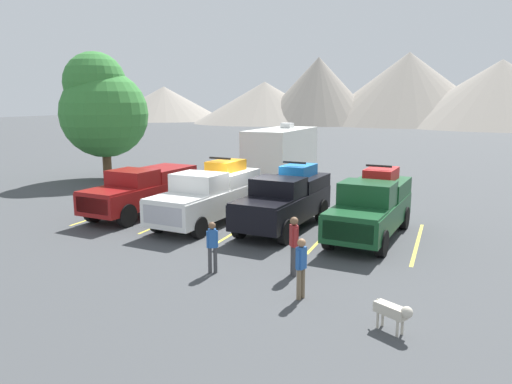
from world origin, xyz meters
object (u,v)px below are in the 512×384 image
pickup_truck_d (372,205)px  person_c (212,244)px  dog (394,312)px  pickup_truck_c (286,199)px  person_a (294,242)px  pickup_truck_b (210,194)px  person_b (301,264)px  pickup_truck_a (144,189)px  camper_trailer_a (281,154)px

pickup_truck_d → person_c: bearing=-123.1°
dog → pickup_truck_c: bearing=123.5°
person_a → dog: size_ratio=1.89×
pickup_truck_b → person_c: bearing=-62.0°
person_a → person_c: bearing=-162.7°
person_b → dog: (2.41, -1.03, -0.42)m
person_a → dog: (3.10, -2.57, -0.51)m
pickup_truck_b → pickup_truck_d: size_ratio=1.02×
person_c → pickup_truck_c: bearing=86.6°
pickup_truck_c → person_a: pickup_truck_c is taller
pickup_truck_a → pickup_truck_b: (3.42, -0.29, 0.07)m
pickup_truck_d → person_a: pickup_truck_d is taller
pickup_truck_d → person_a: 5.16m
pickup_truck_a → person_b: bearing=-35.2°
person_c → person_b: bearing=-15.9°
person_c → camper_trailer_a: bearing=101.1°
pickup_truck_b → camper_trailer_a: camper_trailer_a is taller
pickup_truck_b → person_c: 6.09m
pickup_truck_a → pickup_truck_c: bearing=0.4°
pickup_truck_d → person_b: size_ratio=3.68×
pickup_truck_c → person_c: (-0.34, -5.70, -0.29)m
pickup_truck_d → person_a: (-1.43, -4.96, -0.19)m
pickup_truck_c → person_c: size_ratio=3.71×
pickup_truck_a → pickup_truck_c: (6.61, 0.04, 0.06)m
pickup_truck_b → dog: 10.96m
pickup_truck_d → dog: bearing=-77.5°
pickup_truck_a → dog: pickup_truck_a is taller
pickup_truck_c → person_c: pickup_truck_c is taller
pickup_truck_b → pickup_truck_d: 6.55m
pickup_truck_b → person_b: pickup_truck_b is taller
pickup_truck_d → dog: 7.74m
pickup_truck_c → person_b: pickup_truck_c is taller
pickup_truck_a → pickup_truck_c: pickup_truck_c is taller
person_a → person_c: (-2.25, -0.70, -0.11)m
pickup_truck_c → pickup_truck_d: 3.35m
pickup_truck_b → pickup_truck_d: pickup_truck_b is taller
pickup_truck_c → person_b: bearing=-68.3°
dog → person_c: bearing=160.8°
pickup_truck_a → dog: (11.63, -7.52, -0.63)m
pickup_truck_d → person_c: (-3.69, -5.66, -0.31)m
pickup_truck_a → pickup_truck_b: pickup_truck_b is taller
person_a → pickup_truck_d: bearing=73.9°
pickup_truck_a → camper_trailer_a: 9.26m
pickup_truck_c → pickup_truck_d: size_ratio=0.98×
camper_trailer_a → person_c: size_ratio=4.78×
pickup_truck_a → pickup_truck_b: 3.43m
pickup_truck_c → pickup_truck_d: (3.35, -0.04, 0.01)m
person_b → pickup_truck_c: bearing=111.7°
pickup_truck_d → camper_trailer_a: size_ratio=0.79×
person_c → dog: person_c is taller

